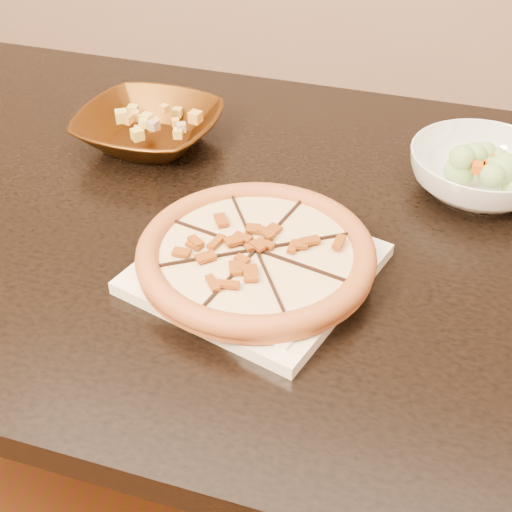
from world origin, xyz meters
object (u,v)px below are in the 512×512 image
object	(u,v)px
dining_table	(227,261)
bronze_bowl	(149,128)
plate	(256,268)
salad_bowl	(480,172)
pizza	(256,254)

from	to	relation	value
dining_table	bronze_bowl	bearing A→B (deg)	139.66
plate	bronze_bowl	bearing A→B (deg)	132.68
bronze_bowl	salad_bowl	xyz separation A→B (m)	(0.54, -0.01, 0.01)
plate	dining_table	bearing A→B (deg)	122.06
plate	salad_bowl	xyz separation A→B (m)	(0.27, 0.28, 0.02)
plate	bronze_bowl	distance (m)	0.39
plate	bronze_bowl	world-z (taller)	bronze_bowl
pizza	bronze_bowl	distance (m)	0.39
plate	pizza	distance (m)	0.02
bronze_bowl	dining_table	bearing A→B (deg)	-40.34
pizza	salad_bowl	bearing A→B (deg)	45.87
plate	salad_bowl	bearing A→B (deg)	45.88
plate	pizza	size ratio (longest dim) A/B	1.09
dining_table	bronze_bowl	world-z (taller)	bronze_bowl
bronze_bowl	salad_bowl	size ratio (longest dim) A/B	1.08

